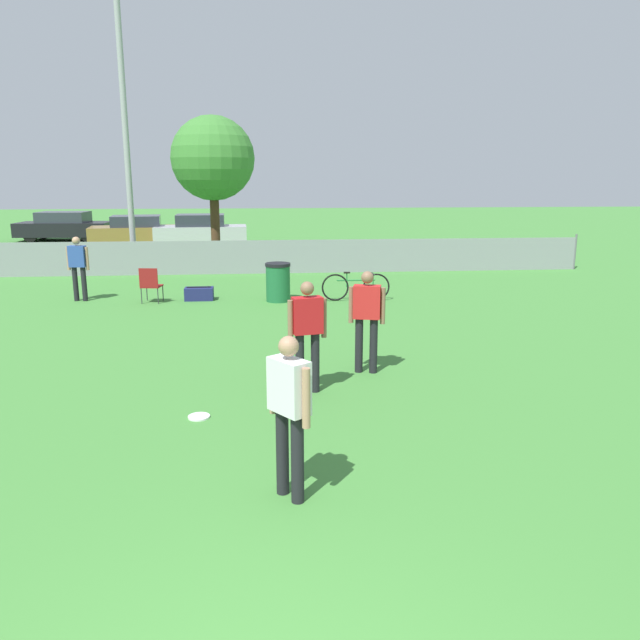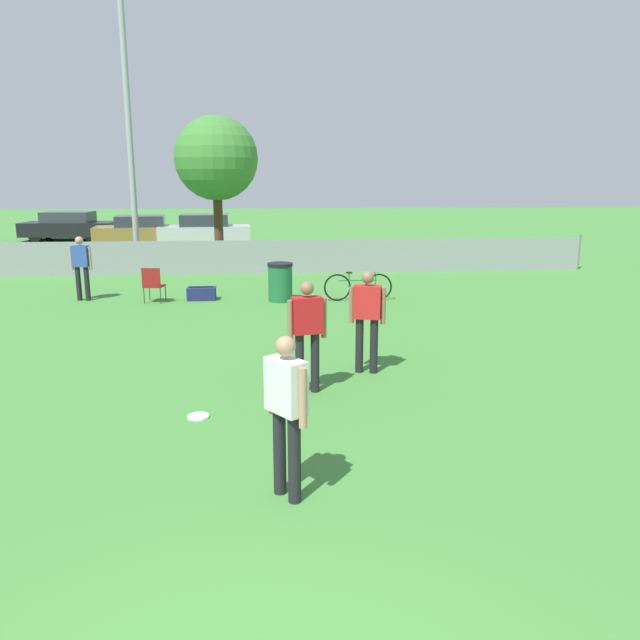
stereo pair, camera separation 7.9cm
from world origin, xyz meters
name	(u,v)px [view 1 (the left image)]	position (x,y,z in m)	size (l,w,h in m)	color
fence_backline	(261,257)	(0.00, 18.00, 0.55)	(21.68, 0.07, 1.21)	gray
light_pole	(124,104)	(-4.33, 19.21, 5.44)	(0.90, 0.36, 9.32)	#9E9EA3
tree_near_pole	(213,159)	(-1.58, 19.78, 3.72)	(2.88, 2.88, 5.19)	#4C331E
player_receiver_white	(289,405)	(0.31, 3.18, 0.98)	(0.43, 0.49, 1.69)	black
player_defender_red	(367,314)	(1.74, 7.17, 0.98)	(0.58, 0.32, 1.69)	black
player_thrower_red	(307,329)	(0.71, 6.28, 0.98)	(0.58, 0.31, 1.69)	black
spectator_in_blue	(78,264)	(-4.64, 13.79, 0.96)	(0.57, 0.27, 1.66)	black
frisbee_disc	(199,417)	(-0.82, 5.41, 0.01)	(0.29, 0.29, 0.03)	white
folding_chair_sideline	(150,283)	(-2.78, 13.35, 0.51)	(0.53, 0.54, 0.91)	#333338
bicycle_sideline	(356,287)	(2.46, 13.19, 0.36)	(1.78, 0.44, 0.75)	black
trash_bin	(278,282)	(0.45, 13.30, 0.50)	(0.65, 0.65, 0.99)	#1E6638
gear_bag_sideline	(199,294)	(-1.60, 13.63, 0.17)	(0.73, 0.40, 0.35)	navy
parked_car_dark	(64,226)	(-9.75, 29.68, 0.70)	(4.54, 2.07, 1.42)	black
parked_car_tan	(137,231)	(-5.72, 27.04, 0.68)	(4.34, 2.29, 1.37)	black
parked_car_silver	(201,230)	(-2.76, 26.75, 0.69)	(4.23, 1.89, 1.43)	black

